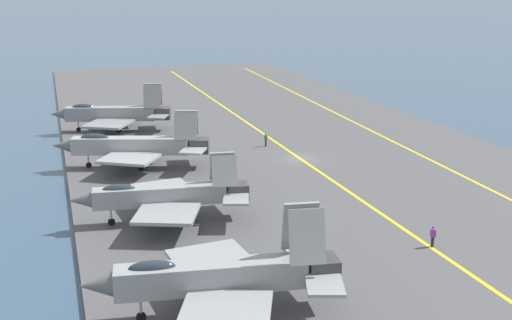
{
  "coord_description": "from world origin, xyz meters",
  "views": [
    {
      "loc": [
        -67.0,
        26.96,
        20.09
      ],
      "look_at": [
        -7.66,
        7.86,
        2.9
      ],
      "focal_mm": 45.0,
      "sensor_mm": 36.0,
      "label": 1
    }
  ],
  "objects": [
    {
      "name": "ground_plane",
      "position": [
        0.0,
        0.0,
        0.0
      ],
      "size": [
        2000.0,
        2000.0,
        0.0
      ],
      "primitive_type": "plane",
      "color": "#334C66"
    },
    {
      "name": "deck_stripe_centerline",
      "position": [
        0.0,
        0.0,
        0.4
      ],
      "size": [
        162.31,
        0.36,
        0.01
      ],
      "primitive_type": "cube",
      "color": "yellow",
      "rests_on": "carrier_deck"
    },
    {
      "name": "parked_jet_second",
      "position": [
        -15.61,
        18.54,
        2.77
      ],
      "size": [
        12.2,
        15.13,
        5.79
      ],
      "color": "gray",
      "rests_on": "carrier_deck"
    },
    {
      "name": "crew_purple_vest",
      "position": [
        -27.31,
        -0.17,
        1.34
      ],
      "size": [
        0.34,
        0.43,
        1.72
      ],
      "color": "#232328",
      "rests_on": "carrier_deck"
    },
    {
      "name": "parked_jet_third",
      "position": [
        2.09,
        18.84,
        2.92
      ],
      "size": [
        12.13,
        17.28,
        6.34
      ],
      "color": "#93999E",
      "rests_on": "carrier_deck"
    },
    {
      "name": "crew_green_vest",
      "position": [
        6.7,
        1.95,
        1.37
      ],
      "size": [
        0.33,
        0.42,
        1.76
      ],
      "color": "#383328",
      "rests_on": "carrier_deck"
    },
    {
      "name": "parked_jet_fourth",
      "position": [
        21.26,
        19.18,
        2.87
      ],
      "size": [
        14.04,
        16.46,
        6.51
      ],
      "color": "gray",
      "rests_on": "carrier_deck"
    },
    {
      "name": "parked_jet_nearest",
      "position": [
        -32.53,
        18.28,
        3.03
      ],
      "size": [
        13.33,
        15.76,
        6.83
      ],
      "color": "gray",
      "rests_on": "carrier_deck"
    },
    {
      "name": "deck_stripe_foul_line",
      "position": [
        0.0,
        -14.36,
        0.4
      ],
      "size": [
        162.18,
        7.36,
        0.01
      ],
      "primitive_type": "cube",
      "rotation": [
        0.0,
        0.0,
        -0.04
      ],
      "color": "yellow",
      "rests_on": "carrier_deck"
    },
    {
      "name": "carrier_deck",
      "position": [
        0.0,
        0.0,
        0.2
      ],
      "size": [
        180.35,
        52.21,
        0.4
      ],
      "primitive_type": "cube",
      "color": "#4C4C4F",
      "rests_on": "ground"
    }
  ]
}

